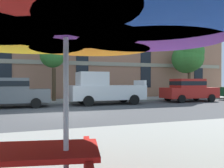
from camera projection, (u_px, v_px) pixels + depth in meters
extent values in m
plane|color=#424244|center=(59.00, 114.00, 11.49)|extent=(120.00, 120.00, 0.00)
cube|color=gray|center=(48.00, 101.00, 17.89)|extent=(56.00, 3.60, 0.12)
cube|color=#A87056|center=(41.00, 37.00, 25.55)|extent=(37.91, 12.00, 12.80)
cube|color=#9E937F|center=(45.00, 62.00, 19.89)|extent=(37.16, 0.08, 0.36)
cube|color=#9E937F|center=(45.00, 24.00, 19.86)|extent=(37.16, 0.08, 0.36)
cube|color=black|center=(4.00, 16.00, 18.80)|extent=(1.10, 0.06, 11.60)
cube|color=black|center=(82.00, 23.00, 20.94)|extent=(1.10, 0.06, 11.60)
cube|color=black|center=(146.00, 28.00, 23.08)|extent=(1.10, 0.06, 11.60)
cube|color=black|center=(199.00, 33.00, 25.22)|extent=(1.10, 0.06, 11.60)
cube|color=slate|center=(12.00, 96.00, 14.17)|extent=(4.40, 1.76, 0.80)
cube|color=slate|center=(9.00, 84.00, 14.11)|extent=(2.30, 1.55, 0.68)
cube|color=black|center=(9.00, 84.00, 14.11)|extent=(2.32, 1.57, 0.32)
cylinder|color=black|center=(35.00, 101.00, 15.47)|extent=(0.60, 0.22, 0.60)
cylinder|color=black|center=(36.00, 103.00, 13.81)|extent=(0.60, 0.22, 0.60)
cube|color=silver|center=(107.00, 92.00, 16.23)|extent=(5.10, 1.90, 0.96)
cube|color=silver|center=(92.00, 79.00, 15.85)|extent=(1.90, 1.75, 0.90)
cube|color=silver|center=(140.00, 83.00, 17.06)|extent=(0.16, 1.75, 0.36)
cylinder|color=black|center=(123.00, 98.00, 17.66)|extent=(0.68, 0.22, 0.68)
cylinder|color=black|center=(134.00, 100.00, 15.87)|extent=(0.68, 0.22, 0.68)
cylinder|color=black|center=(82.00, 99.00, 16.59)|extent=(0.68, 0.22, 0.68)
cylinder|color=black|center=(88.00, 101.00, 14.80)|extent=(0.68, 0.22, 0.68)
cube|color=#B21E19|center=(189.00, 93.00, 18.52)|extent=(4.40, 1.76, 0.80)
cube|color=#B21E19|center=(188.00, 83.00, 18.47)|extent=(2.30, 1.55, 0.68)
cube|color=black|center=(188.00, 83.00, 18.47)|extent=(2.32, 1.57, 0.32)
cylinder|color=black|center=(196.00, 97.00, 19.82)|extent=(0.60, 0.22, 0.60)
cylinder|color=black|center=(211.00, 98.00, 18.16)|extent=(0.60, 0.22, 0.60)
cylinder|color=black|center=(168.00, 97.00, 18.89)|extent=(0.60, 0.22, 0.60)
cylinder|color=black|center=(182.00, 99.00, 17.24)|extent=(0.60, 0.22, 0.60)
cylinder|color=#4C3823|center=(54.00, 85.00, 17.84)|extent=(0.29, 0.29, 2.58)
sphere|color=#387F33|center=(58.00, 53.00, 18.21)|extent=(1.67, 1.67, 1.67)
sphere|color=#387F33|center=(52.00, 55.00, 17.85)|extent=(1.86, 1.86, 1.86)
cylinder|color=brown|center=(189.00, 83.00, 22.40)|extent=(0.28, 0.28, 2.88)
sphere|color=#387F33|center=(190.00, 58.00, 22.24)|extent=(2.51, 2.51, 2.51)
sphere|color=#387F33|center=(191.00, 52.00, 22.19)|extent=(2.39, 2.39, 2.39)
sphere|color=#387F33|center=(186.00, 59.00, 22.62)|extent=(2.82, 2.82, 2.82)
cylinder|color=silver|center=(66.00, 108.00, 2.65)|extent=(0.06, 0.06, 2.48)
cone|color=#662D9E|center=(149.00, 25.00, 3.00)|extent=(1.84, 1.84, 0.45)
cone|color=orange|center=(91.00, 35.00, 3.67)|extent=(1.84, 1.84, 0.45)
cone|color=yellow|center=(18.00, 31.00, 3.32)|extent=(1.84, 1.84, 0.45)
cone|color=#662D9E|center=(66.00, 14.00, 2.64)|extent=(1.76, 1.76, 0.53)
cube|color=red|center=(19.00, 152.00, 2.68)|extent=(1.93, 1.16, 0.06)
cube|color=red|center=(30.00, 160.00, 3.30)|extent=(1.82, 0.65, 0.05)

